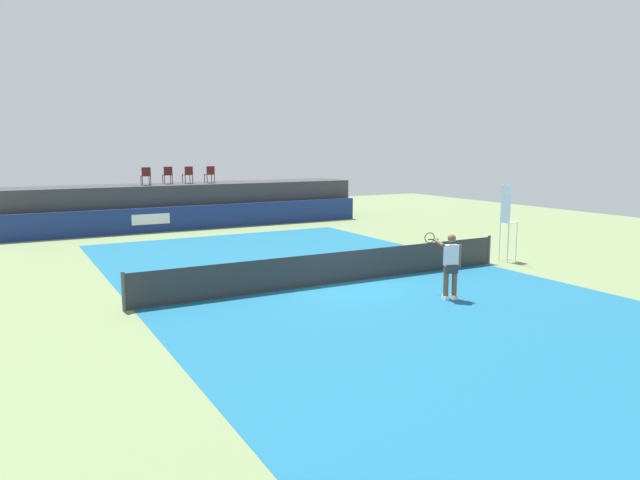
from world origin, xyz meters
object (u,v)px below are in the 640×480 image
object	(u,v)px
spectator_chair_right	(210,174)
umpire_chair	(507,217)
tennis_ball	(330,269)
tennis_player	(450,264)
spectator_chair_center	(188,174)
net_post_far	(489,250)
spectator_chair_left	(168,174)
net_post_near	(124,291)
spectator_chair_far_left	(146,175)

from	to	relation	value
spectator_chair_right	umpire_chair	size ratio (longest dim) A/B	0.32
umpire_chair	tennis_ball	size ratio (longest dim) A/B	40.59
umpire_chair	tennis_player	world-z (taller)	umpire_chair
spectator_chair_center	umpire_chair	xyz separation A→B (m)	(7.03, -15.31, -1.11)
spectator_chair_right	tennis_ball	distance (m)	13.71
umpire_chair	tennis_player	size ratio (longest dim) A/B	1.56
spectator_chair_center	net_post_far	distance (m)	16.67
spectator_chair_left	net_post_far	distance (m)	17.21
tennis_player	spectator_chair_right	bearing A→B (deg)	91.80
net_post_near	tennis_player	size ratio (longest dim) A/B	0.56
umpire_chair	net_post_far	xyz separation A→B (m)	(-0.82, -0.00, -1.09)
net_post_far	spectator_chair_far_left	bearing A→B (deg)	119.40
net_post_far	spectator_chair_center	bearing A→B (deg)	112.08
tennis_player	tennis_ball	distance (m)	4.95
spectator_chair_left	net_post_far	xyz separation A→B (m)	(7.24, -15.46, -2.19)
umpire_chair	tennis_ball	world-z (taller)	umpire_chair
spectator_chair_far_left	tennis_ball	world-z (taller)	spectator_chair_far_left
spectator_chair_right	net_post_near	xyz separation A→B (m)	(-7.33, -15.17, -2.19)
spectator_chair_center	net_post_near	distance (m)	16.66
spectator_chair_center	spectator_chair_right	bearing A→B (deg)	-7.33
net_post_far	tennis_player	world-z (taller)	tennis_player
umpire_chair	tennis_ball	bearing A→B (deg)	164.67
spectator_chair_right	net_post_near	distance (m)	16.99
spectator_chair_right	tennis_player	world-z (taller)	spectator_chair_right
spectator_chair_center	tennis_player	bearing A→B (deg)	-84.67
tennis_player	tennis_ball	size ratio (longest dim) A/B	26.03
spectator_chair_left	net_post_far	size ratio (longest dim) A/B	0.89
spectator_chair_left	tennis_player	size ratio (longest dim) A/B	0.50
spectator_chair_far_left	spectator_chair_center	bearing A→B (deg)	8.12
spectator_chair_center	tennis_ball	xyz separation A→B (m)	(0.75, -13.59, -2.66)
tennis_ball	spectator_chair_center	bearing A→B (deg)	93.15
spectator_chair_center	net_post_near	bearing A→B (deg)	-112.00
net_post_near	tennis_player	distance (m)	8.48
spectator_chair_left	umpire_chair	world-z (taller)	spectator_chair_left
spectator_chair_right	tennis_ball	bearing A→B (deg)	-91.66
spectator_chair_left	spectator_chair_right	size ratio (longest dim) A/B	1.00
umpire_chair	net_post_near	size ratio (longest dim) A/B	2.76
net_post_far	tennis_ball	size ratio (longest dim) A/B	14.71
spectator_chair_center	tennis_player	world-z (taller)	spectator_chair_center
net_post_near	net_post_far	world-z (taller)	same
tennis_ball	umpire_chair	bearing A→B (deg)	-15.33
net_post_far	spectator_chair_left	bearing A→B (deg)	115.09
tennis_ball	spectator_chair_right	bearing A→B (deg)	88.34
spectator_chair_left	tennis_ball	size ratio (longest dim) A/B	13.06
net_post_far	net_post_near	bearing A→B (deg)	180.00
spectator_chair_center	net_post_near	size ratio (longest dim) A/B	0.89
umpire_chair	spectator_chair_center	bearing A→B (deg)	114.66
tennis_ball	tennis_player	bearing A→B (deg)	-78.56
spectator_chair_right	umpire_chair	world-z (taller)	spectator_chair_right
spectator_chair_far_left	spectator_chair_right	bearing A→B (deg)	2.92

